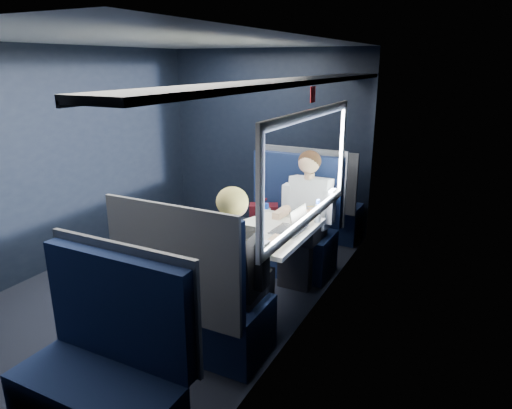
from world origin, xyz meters
The scene contains 13 objects.
ground centered at (0.00, 0.00, -0.01)m, with size 2.80×4.20×0.01m, color black.
room_shell centered at (0.02, 0.00, 1.48)m, with size 3.00×4.40×2.40m.
table centered at (1.03, 0.00, 0.66)m, with size 0.62×1.00×0.74m.
seat_bay_near centered at (0.84, 0.87, 0.42)m, with size 1.04×0.62×1.26m.
seat_bay_far centered at (0.85, -0.87, 0.41)m, with size 1.04×0.62×1.26m.
seat_row_front centered at (0.85, 1.80, 0.41)m, with size 1.04×0.51×1.16m.
seat_row_back centered at (0.85, -1.80, 0.41)m, with size 1.04×0.51×1.16m.
man centered at (1.10, 0.70, 0.72)m, with size 0.53×0.56×1.32m.
woman centered at (1.10, -0.71, 0.73)m, with size 0.53×0.56×1.32m.
papers centered at (0.94, 0.00, 0.74)m, with size 0.51×0.73×0.01m, color white.
laptop centered at (1.23, 0.03, 0.80)m, with size 0.24×0.31×0.23m.
bottle_small centered at (1.33, 0.38, 0.83)m, with size 0.06×0.06×0.21m.
cup centered at (1.22, 0.31, 0.79)m, with size 0.07×0.07×0.09m, color white.
Camera 1 is at (2.60, -3.34, 2.12)m, focal length 32.00 mm.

